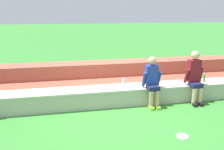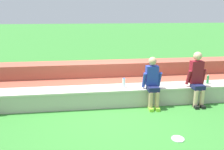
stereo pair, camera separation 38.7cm
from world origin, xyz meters
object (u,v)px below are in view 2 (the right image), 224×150
at_px(water_bottle_near_right, 208,79).
at_px(water_bottle_center_gap, 124,83).
at_px(person_center, 197,77).
at_px(frisbee, 178,139).
at_px(person_left_of_center, 152,81).

bearing_deg(water_bottle_near_right, water_bottle_center_gap, -179.42).
bearing_deg(person_center, frisbee, -125.25).
xyz_separation_m(person_left_of_center, water_bottle_center_gap, (-0.70, 0.28, -0.10)).
bearing_deg(person_left_of_center, person_center, 0.83).
bearing_deg(frisbee, water_bottle_near_right, 49.59).
relative_size(water_bottle_center_gap, frisbee, 1.02).
distance_m(person_left_of_center, person_center, 1.22).
bearing_deg(water_bottle_near_right, person_left_of_center, -169.78).
height_order(person_left_of_center, person_center, person_center).
bearing_deg(person_center, water_bottle_center_gap, 172.14).
relative_size(person_left_of_center, person_center, 0.93).
xyz_separation_m(person_left_of_center, frisbee, (0.06, -1.61, -0.69)).
distance_m(water_bottle_center_gap, water_bottle_near_right, 2.39).
height_order(water_bottle_center_gap, frisbee, water_bottle_center_gap).
xyz_separation_m(person_center, frisbee, (-1.15, -1.63, -0.75)).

